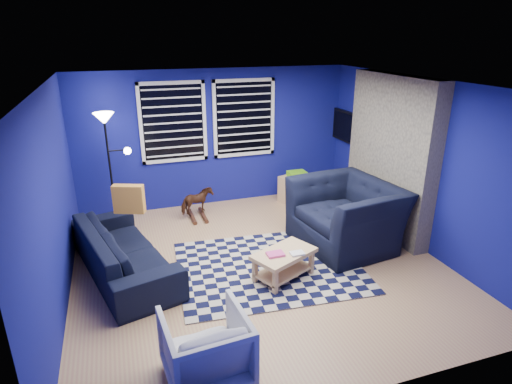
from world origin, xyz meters
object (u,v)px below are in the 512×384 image
armchair_bent (206,348)px  coffee_table (284,259)px  tv (347,127)px  sofa (123,251)px  armchair_big (346,215)px  rocking_horse (197,201)px  floor_lamp (107,134)px  cabinet (296,188)px

armchair_bent → coffee_table: armchair_bent is taller
tv → sofa: (-4.25, -1.63, -1.07)m
armchair_big → rocking_horse: size_ratio=2.67×
tv → coffee_table: tv is taller
sofa → floor_lamp: floor_lamp is taller
coffee_table → armchair_bent: bearing=-133.7°
armchair_big → rocking_horse: 2.61m
coffee_table → cabinet: size_ratio=1.34×
sofa → armchair_bent: armchair_bent is taller
tv → sofa: 4.68m
armchair_bent → floor_lamp: bearing=-84.4°
coffee_table → armchair_big: bearing=26.3°
sofa → floor_lamp: size_ratio=1.19×
sofa → coffee_table: size_ratio=2.37×
rocking_horse → coffee_table: size_ratio=0.59×
cabinet → floor_lamp: size_ratio=0.37×
armchair_big → tv: bearing=143.7°
armchair_bent → coffee_table: (1.34, 1.41, -0.06)m
armchair_bent → rocking_horse: armchair_bent is taller
sofa → armchair_bent: bearing=-178.6°
floor_lamp → rocking_horse: bearing=-7.7°
armchair_bent → floor_lamp: size_ratio=0.41×
coffee_table → rocking_horse: bearing=106.7°
armchair_big → coffee_table: (-1.27, -0.63, -0.20)m
armchair_bent → floor_lamp: floor_lamp is taller
armchair_bent → floor_lamp: 4.16m
sofa → cabinet: (3.27, 1.68, -0.06)m
sofa → rocking_horse: (1.29, 1.50, -0.02)m
tv → armchair_bent: bearing=-132.9°
armchair_bent → coffee_table: 1.94m
rocking_horse → tv: bearing=-106.4°
floor_lamp → cabinet: bearing=0.0°
cabinet → coffee_table: bearing=-136.2°
rocking_horse → cabinet: bearing=-103.6°
tv → rocking_horse: tv is taller
armchair_big → rocking_horse: (-1.97, 1.70, -0.18)m
tv → armchair_bent: size_ratio=1.29×
sofa → floor_lamp: 2.09m
rocking_horse → coffee_table: bearing=177.8°
armchair_big → rocking_horse: armchair_big is taller
armchair_bent → cabinet: (2.62, 3.92, -0.09)m
rocking_horse → sofa: bearing=120.3°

